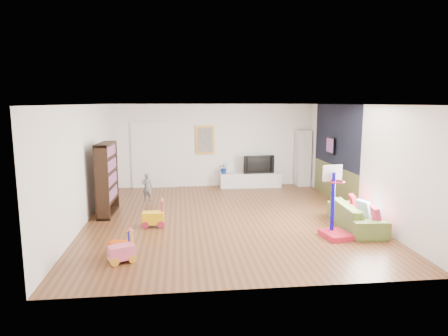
{
  "coord_description": "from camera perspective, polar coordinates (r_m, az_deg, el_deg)",
  "views": [
    {
      "loc": [
        -1.07,
        -9.24,
        2.75
      ],
      "look_at": [
        0.0,
        0.4,
        1.15
      ],
      "focal_mm": 32.0,
      "sensor_mm": 36.0,
      "label": 1
    }
  ],
  "objects": [
    {
      "name": "ride_on_pink",
      "position": [
        7.24,
        -14.43,
        -10.82
      ],
      "size": [
        0.5,
        0.41,
        0.57
      ],
      "primitive_type": "cube",
      "rotation": [
        0.0,
        0.0,
        0.4
      ],
      "color": "#FC628D",
      "rests_on": "ground"
    },
    {
      "name": "child",
      "position": [
        11.41,
        -10.93,
        -2.71
      ],
      "size": [
        0.3,
        0.21,
        0.8
      ],
      "primitive_type": "imported",
      "rotation": [
        0.0,
        0.0,
        3.22
      ],
      "color": "slate",
      "rests_on": "ground"
    },
    {
      "name": "navy_accent",
      "position": [
        11.52,
        15.69,
        4.53
      ],
      "size": [
        0.01,
        3.2,
        1.7
      ],
      "primitive_type": "cube",
      "color": "black",
      "rests_on": "wall_right"
    },
    {
      "name": "ride_on_yellow",
      "position": [
        9.07,
        -10.08,
        -6.36
      ],
      "size": [
        0.48,
        0.3,
        0.63
      ],
      "primitive_type": "cube",
      "rotation": [
        0.0,
        0.0,
        -0.02
      ],
      "color": "yellow",
      "rests_on": "ground"
    },
    {
      "name": "ride_on_orange",
      "position": [
        7.54,
        -14.61,
        -10.3
      ],
      "size": [
        0.42,
        0.31,
        0.51
      ],
      "primitive_type": "cube",
      "rotation": [
        0.0,
        0.0,
        -0.22
      ],
      "color": "#EB5005",
      "rests_on": "ground"
    },
    {
      "name": "pillow_right",
      "position": [
        9.85,
        18.02,
        -4.72
      ],
      "size": [
        0.17,
        0.38,
        0.37
      ],
      "primitive_type": "cube",
      "rotation": [
        0.0,
        0.0,
        -0.19
      ],
      "color": "red",
      "rests_on": "sofa"
    },
    {
      "name": "wall_right",
      "position": [
        10.3,
        18.54,
        1.06
      ],
      "size": [
        0.0,
        7.5,
        2.7
      ],
      "primitive_type": "cube",
      "color": "white",
      "rests_on": "ground"
    },
    {
      "name": "sofa",
      "position": [
        9.36,
        18.36,
        -6.47
      ],
      "size": [
        0.83,
        1.9,
        0.54
      ],
      "primitive_type": "imported",
      "rotation": [
        0.0,
        0.0,
        1.51
      ],
      "color": "olive",
      "rests_on": "ground"
    },
    {
      "name": "wall_back",
      "position": [
        13.11,
        -1.62,
        3.23
      ],
      "size": [
        6.5,
        0.0,
        2.7
      ],
      "primitive_type": "cube",
      "color": "white",
      "rests_on": "ground"
    },
    {
      "name": "tv",
      "position": [
        13.08,
        4.89,
        0.57
      ],
      "size": [
        1.04,
        0.24,
        0.59
      ],
      "primitive_type": "imported",
      "rotation": [
        0.0,
        0.0,
        0.1
      ],
      "color": "black",
      "rests_on": "media_console"
    },
    {
      "name": "basketball_hoop",
      "position": [
        8.44,
        15.9,
        -4.75
      ],
      "size": [
        0.61,
        0.7,
        1.49
      ],
      "primitive_type": "cube",
      "rotation": [
        0.0,
        0.0,
        0.18
      ],
      "color": "red",
      "rests_on": "ground"
    },
    {
      "name": "tall_cabinet",
      "position": [
        13.47,
        11.19,
        1.38
      ],
      "size": [
        0.46,
        0.46,
        1.84
      ],
      "primitive_type": "cube",
      "rotation": [
        0.0,
        0.0,
        0.06
      ],
      "color": "silver",
      "rests_on": "ground"
    },
    {
      "name": "vase_plant",
      "position": [
        12.96,
        0.0,
        -0.0
      ],
      "size": [
        0.34,
        0.3,
        0.36
      ],
      "primitive_type": "imported",
      "rotation": [
        0.0,
        0.0,
        -0.08
      ],
      "color": "navy",
      "rests_on": "media_console"
    },
    {
      "name": "pillow_left",
      "position": [
        8.89,
        20.9,
        -6.39
      ],
      "size": [
        0.16,
        0.39,
        0.38
      ],
      "primitive_type": "cube",
      "rotation": [
        0.0,
        0.0,
        -0.17
      ],
      "color": "#B4254D",
      "rests_on": "sofa"
    },
    {
      "name": "painting_back",
      "position": [
        13.03,
        -2.71,
        4.07
      ],
      "size": [
        0.62,
        0.06,
        0.92
      ],
      "primitive_type": "cube",
      "color": "gold",
      "rests_on": "wall_back"
    },
    {
      "name": "ceiling",
      "position": [
        9.31,
        0.28,
        9.06
      ],
      "size": [
        6.5,
        7.5,
        0.0
      ],
      "primitive_type": "cube",
      "color": "white",
      "rests_on": "ground"
    },
    {
      "name": "wall_front",
      "position": [
        5.77,
        4.58,
        -4.7
      ],
      "size": [
        6.5,
        0.0,
        2.7
      ],
      "primitive_type": "cube",
      "color": "white",
      "rests_on": "ground"
    },
    {
      "name": "pillow_center",
      "position": [
        9.39,
        19.38,
        -5.48
      ],
      "size": [
        0.19,
        0.38,
        0.37
      ],
      "primitive_type": "cube",
      "rotation": [
        0.0,
        0.0,
        0.27
      ],
      "color": "silver",
      "rests_on": "sofa"
    },
    {
      "name": "floor",
      "position": [
        9.7,
        0.26,
        -7.1
      ],
      "size": [
        6.5,
        7.5,
        0.0
      ],
      "primitive_type": "cube",
      "color": "brown",
      "rests_on": "ground"
    },
    {
      "name": "media_console",
      "position": [
        13.13,
        3.77,
        -1.72
      ],
      "size": [
        1.99,
        0.52,
        0.46
      ],
      "primitive_type": "cube",
      "rotation": [
        0.0,
        0.0,
        -0.01
      ],
      "color": "silver",
      "rests_on": "ground"
    },
    {
      "name": "bookshelf",
      "position": [
        10.2,
        -16.38,
        -1.53
      ],
      "size": [
        0.36,
        1.23,
        1.78
      ],
      "primitive_type": "cube",
      "rotation": [
        0.0,
        0.0,
        -0.03
      ],
      "color": "black",
      "rests_on": "ground"
    },
    {
      "name": "doorway",
      "position": [
        13.09,
        -9.92,
        1.76
      ],
      "size": [
        1.45,
        0.06,
        2.1
      ],
      "primitive_type": "cube",
      "color": "white",
      "rests_on": "ground"
    },
    {
      "name": "wall_left",
      "position": [
        9.6,
        -19.39,
        0.44
      ],
      "size": [
        0.0,
        7.5,
        2.7
      ],
      "primitive_type": "cube",
      "color": "silver",
      "rests_on": "ground"
    },
    {
      "name": "artwork_right",
      "position": [
        11.71,
        14.96,
        3.16
      ],
      "size": [
        0.04,
        0.56,
        0.46
      ],
      "primitive_type": "cube",
      "color": "#7F3F8C",
      "rests_on": "wall_right"
    },
    {
      "name": "olive_wainscot",
      "position": [
        11.7,
        15.4,
        -2.07
      ],
      "size": [
        0.01,
        3.2,
        1.0
      ],
      "primitive_type": "cube",
      "color": "brown",
      "rests_on": "wall_right"
    }
  ]
}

